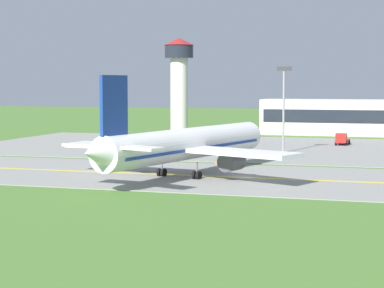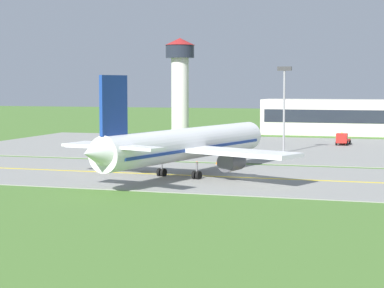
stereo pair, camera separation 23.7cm
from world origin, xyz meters
name	(u,v)px [view 2 (the right image)]	position (x,y,z in m)	size (l,w,h in m)	color
ground_plane	(242,178)	(0.00, 0.00, 0.00)	(500.00, 500.00, 0.00)	#47702D
taxiway_strip	(242,178)	(0.00, 0.00, 0.05)	(240.00, 28.00, 0.10)	gray
apron_pad	(349,150)	(10.00, 42.00, 0.05)	(140.00, 52.00, 0.10)	gray
taxiway_centreline	(242,177)	(0.00, 0.00, 0.11)	(220.00, 0.60, 0.01)	yellow
airplane_lead	(185,145)	(-7.19, -0.94, 4.13)	(32.00, 39.09, 12.70)	white
service_truck_baggage	(170,146)	(-18.96, 27.95, 1.18)	(5.26, 6.46, 2.59)	orange
service_truck_fuel	(343,139)	(8.02, 51.64, 1.18)	(2.57, 6.49, 2.59)	red
terminal_building	(370,118)	(11.70, 80.44, 4.12)	(48.92, 10.42, 9.39)	beige
control_tower	(180,74)	(-35.24, 84.30, 14.22)	(7.60, 7.60, 23.31)	silver
apron_light_mast	(284,98)	(-0.31, 33.12, 9.33)	(2.40, 0.50, 14.70)	gray
traffic_cone_near_edge	(197,163)	(-9.68, 12.67, 0.30)	(0.44, 0.44, 0.60)	orange
traffic_cone_mid_edge	(217,163)	(-6.79, 13.15, 0.30)	(0.44, 0.44, 0.60)	orange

